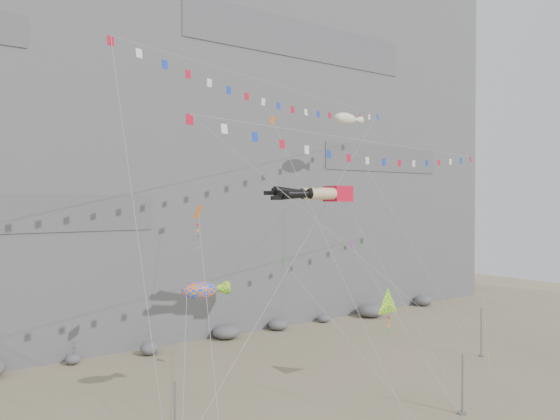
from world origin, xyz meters
name	(u,v)px	position (x,y,z in m)	size (l,w,h in m)	color
ground	(349,389)	(0.00, 0.00, 0.00)	(120.00, 120.00, 0.00)	gray
cliff	(161,98)	(0.00, 32.00, 25.00)	(80.00, 28.00, 50.00)	slate
talus_boulders	(226,332)	(0.00, 17.00, 0.60)	(60.00, 3.00, 1.20)	slate
anchor_pole_center	(462,384)	(2.62, -7.25, 1.85)	(0.12, 0.12, 3.70)	gray
anchor_pole_right	(481,332)	(14.36, -0.53, 2.04)	(0.12, 0.12, 4.07)	gray
legs_kite	(317,194)	(0.97, 4.69, 13.55)	(6.99, 13.87, 18.09)	red
flag_banner_upper	(286,88)	(0.66, 8.37, 22.24)	(32.36, 17.81, 29.79)	red
flag_banner_lower	(376,143)	(4.76, 2.20, 17.48)	(35.42, 8.88, 20.07)	red
harlequin_kite	(198,213)	(-9.17, 4.64, 12.23)	(4.54, 10.52, 15.84)	red
fish_windsock	(200,291)	(-10.29, 2.22, 7.51)	(6.52, 7.85, 11.30)	#FF620D
delta_kite	(389,305)	(1.78, -2.01, 5.96)	(2.36, 6.72, 8.69)	yellow
blimp_windsock	(345,119)	(10.63, 12.14, 21.01)	(4.60, 14.28, 25.06)	#F6E8CB
small_kite_a	(274,124)	(-2.07, 6.07, 18.76)	(1.18, 14.11, 23.32)	orange
small_kite_b	(354,248)	(5.15, 5.05, 9.13)	(2.53, 12.04, 14.89)	purple
small_kite_c	(285,264)	(-3.89, 2.21, 8.71)	(3.73, 9.94, 13.13)	green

